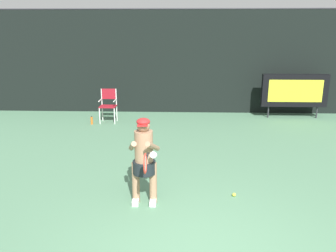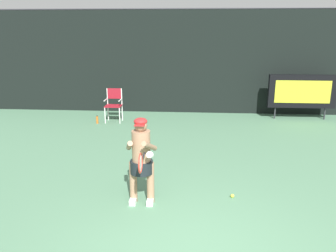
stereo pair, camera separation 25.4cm
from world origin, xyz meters
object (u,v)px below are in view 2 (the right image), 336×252
object	(u,v)px
tennis_ball_loose	(232,196)
water_bottle	(97,120)
scoreboard	(302,91)
tennis_player	(141,157)
tennis_racket	(141,163)
umpire_chair	(114,103)

from	to	relation	value
tennis_ball_loose	water_bottle	bearing A→B (deg)	128.49
scoreboard	tennis_player	distance (m)	7.64
tennis_racket	scoreboard	bearing A→B (deg)	57.55
water_bottle	tennis_ball_loose	size ratio (longest dim) A/B	3.90
tennis_player	tennis_racket	world-z (taller)	tennis_player
tennis_racket	tennis_ball_loose	xyz separation A→B (m)	(1.50, 0.93, -0.96)
umpire_chair	water_bottle	size ratio (longest dim) A/B	4.08
umpire_chair	tennis_ball_loose	xyz separation A→B (m)	(3.34, -5.14, -0.58)
umpire_chair	tennis_racket	bearing A→B (deg)	-73.08
scoreboard	tennis_racket	size ratio (longest dim) A/B	3.65
tennis_ball_loose	tennis_racket	bearing A→B (deg)	-148.25
water_bottle	tennis_racket	bearing A→B (deg)	-67.88
tennis_racket	umpire_chair	bearing A→B (deg)	106.92
water_bottle	scoreboard	bearing A→B (deg)	9.43
scoreboard	umpire_chair	bearing A→B (deg)	-172.72
scoreboard	water_bottle	bearing A→B (deg)	-170.57
tennis_racket	tennis_ball_loose	distance (m)	2.00
water_bottle	tennis_player	xyz separation A→B (m)	(2.24, -5.10, 0.71)
umpire_chair	tennis_player	distance (m)	5.70
scoreboard	umpire_chair	distance (m)	6.26
umpire_chair	water_bottle	xyz separation A→B (m)	(-0.49, -0.32, -0.50)
tennis_racket	water_bottle	bearing A→B (deg)	112.12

